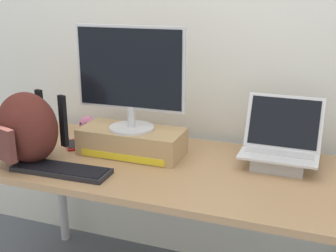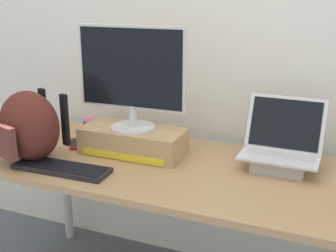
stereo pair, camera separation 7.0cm
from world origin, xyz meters
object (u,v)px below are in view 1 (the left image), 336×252
plush_toy (87,124)px  desktop_monitor (130,76)px  external_keyboard (61,170)px  messenger_backpack (27,128)px  toner_box_yellow (132,141)px  open_laptop (280,153)px  cell_phone (74,145)px

plush_toy → desktop_monitor: bearing=-30.2°
external_keyboard → messenger_backpack: size_ratio=1.16×
toner_box_yellow → open_laptop: bearing=7.8°
toner_box_yellow → desktop_monitor: (0.00, -0.00, 0.31)m
desktop_monitor → external_keyboard: size_ratio=1.18×
toner_box_yellow → plush_toy: bearing=149.9°
desktop_monitor → plush_toy: size_ratio=5.83×
toner_box_yellow → open_laptop: size_ratio=1.45×
messenger_backpack → open_laptop: bearing=36.8°
open_laptop → toner_box_yellow: bearing=-171.5°
desktop_monitor → messenger_backpack: bearing=-149.3°
plush_toy → cell_phone: bearing=-77.4°
open_laptop → plush_toy: open_laptop is taller
open_laptop → plush_toy: size_ratio=3.78×
open_laptop → cell_phone: (-0.99, -0.10, -0.06)m
messenger_backpack → plush_toy: 0.48m
desktop_monitor → plush_toy: (-0.37, 0.21, -0.33)m
toner_box_yellow → external_keyboard: bearing=-122.1°
cell_phone → external_keyboard: bearing=-107.0°
open_laptop → cell_phone: size_ratio=2.03×
open_laptop → messenger_backpack: size_ratio=0.89×
messenger_backpack → cell_phone: size_ratio=2.27×
cell_phone → plush_toy: plush_toy is taller
messenger_backpack → desktop_monitor: bearing=51.5°
cell_phone → plush_toy: bearing=62.8°
open_laptop → cell_phone: bearing=-173.8°
desktop_monitor → open_laptop: bearing=6.1°
cell_phone → messenger_backpack: bearing=-146.6°
open_laptop → messenger_backpack: (-1.06, -0.34, 0.10)m
desktop_monitor → open_laptop: desktop_monitor is taller
toner_box_yellow → cell_phone: 0.32m
desktop_monitor → cell_phone: 0.49m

